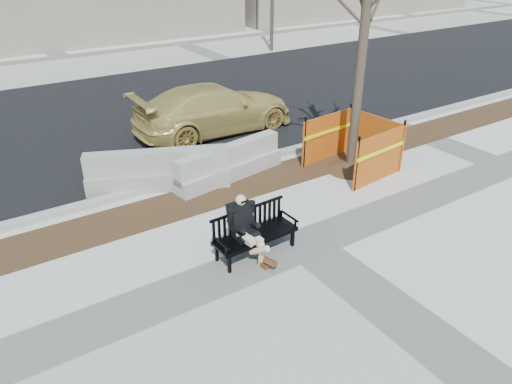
{
  "coord_description": "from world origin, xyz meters",
  "views": [
    {
      "loc": [
        -4.75,
        -5.65,
        4.97
      ],
      "look_at": [
        -0.53,
        0.85,
        0.85
      ],
      "focal_mm": 33.58,
      "sensor_mm": 36.0,
      "label": 1
    }
  ],
  "objects_px": {
    "jersey_barrier_right": "(229,177)",
    "tree_fence": "(350,169)",
    "sedan": "(215,131)",
    "bench": "(256,253)",
    "seated_man": "(244,256)",
    "jersey_barrier_left": "(160,187)"
  },
  "relations": [
    {
      "from": "tree_fence",
      "to": "jersey_barrier_right",
      "type": "xyz_separation_m",
      "value": [
        -2.7,
        1.2,
        0.0
      ]
    },
    {
      "from": "tree_fence",
      "to": "sedan",
      "type": "bearing_deg",
      "value": 110.13
    },
    {
      "from": "seated_man",
      "to": "sedan",
      "type": "distance_m",
      "value": 6.28
    },
    {
      "from": "tree_fence",
      "to": "bench",
      "type": "bearing_deg",
      "value": -156.25
    },
    {
      "from": "bench",
      "to": "sedan",
      "type": "distance_m",
      "value": 6.23
    },
    {
      "from": "jersey_barrier_left",
      "to": "bench",
      "type": "bearing_deg",
      "value": -59.62
    },
    {
      "from": "tree_fence",
      "to": "jersey_barrier_right",
      "type": "relative_size",
      "value": 2.26
    },
    {
      "from": "jersey_barrier_left",
      "to": "jersey_barrier_right",
      "type": "height_order",
      "value": "jersey_barrier_left"
    },
    {
      "from": "bench",
      "to": "tree_fence",
      "type": "height_order",
      "value": "tree_fence"
    },
    {
      "from": "sedan",
      "to": "jersey_barrier_right",
      "type": "distance_m",
      "value": 3.12
    },
    {
      "from": "tree_fence",
      "to": "jersey_barrier_left",
      "type": "distance_m",
      "value": 4.56
    },
    {
      "from": "bench",
      "to": "seated_man",
      "type": "relative_size",
      "value": 1.32
    },
    {
      "from": "bench",
      "to": "jersey_barrier_right",
      "type": "distance_m",
      "value": 3.11
    },
    {
      "from": "sedan",
      "to": "seated_man",
      "type": "bearing_deg",
      "value": 155.67
    },
    {
      "from": "seated_man",
      "to": "jersey_barrier_left",
      "type": "relative_size",
      "value": 0.38
    },
    {
      "from": "bench",
      "to": "jersey_barrier_left",
      "type": "xyz_separation_m",
      "value": [
        -0.41,
        3.33,
        0.0
      ]
    },
    {
      "from": "tree_fence",
      "to": "jersey_barrier_right",
      "type": "bearing_deg",
      "value": 156.01
    },
    {
      "from": "sedan",
      "to": "tree_fence",
      "type": "bearing_deg",
      "value": -160.16
    },
    {
      "from": "jersey_barrier_right",
      "to": "tree_fence",
      "type": "bearing_deg",
      "value": -33.07
    },
    {
      "from": "sedan",
      "to": "jersey_barrier_right",
      "type": "bearing_deg",
      "value": 156.97
    },
    {
      "from": "seated_man",
      "to": "tree_fence",
      "type": "bearing_deg",
      "value": 19.72
    },
    {
      "from": "bench",
      "to": "seated_man",
      "type": "distance_m",
      "value": 0.21
    }
  ]
}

